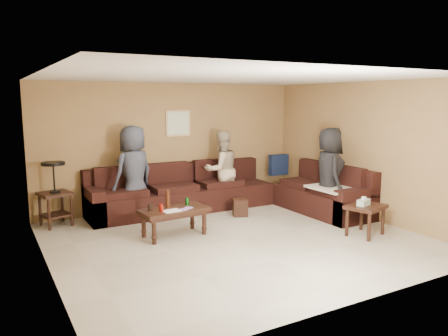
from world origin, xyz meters
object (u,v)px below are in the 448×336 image
end_table_left (55,193)px  person_left (134,172)px  waste_bin (240,207)px  person_middle (222,170)px  side_table_right (365,209)px  coffee_table (174,213)px  person_right (329,173)px  sectional_sofa (233,195)px

end_table_left → person_left: person_left is taller
waste_bin → person_middle: size_ratio=0.20×
side_table_right → person_middle: size_ratio=0.46×
coffee_table → person_right: person_right is taller
person_left → end_table_left: bearing=-31.1°
sectional_sofa → waste_bin: (-0.03, -0.33, -0.17)m
person_left → waste_bin: bearing=132.6°
coffee_table → sectional_sofa: bearing=28.7°
end_table_left → person_left: size_ratio=0.65×
side_table_right → person_left: person_left is taller
end_table_left → side_table_right: 5.22m
sectional_sofa → end_table_left: 3.24m
side_table_right → person_right: 1.24m
end_table_left → person_left: bearing=-7.7°
coffee_table → side_table_right: (2.70, -1.48, 0.05)m
coffee_table → person_left: size_ratio=0.65×
end_table_left → side_table_right: (4.26, -3.00, -0.16)m
sectional_sofa → person_middle: bearing=94.0°
coffee_table → side_table_right: coffee_table is taller
waste_bin → person_right: size_ratio=0.19×
waste_bin → person_left: size_ratio=0.19×
waste_bin → end_table_left: bearing=162.7°
waste_bin → person_middle: bearing=89.9°
end_table_left → person_right: (4.52, -1.86, 0.25)m
side_table_right → person_middle: 2.98m
coffee_table → end_table_left: size_ratio=1.00×
end_table_left → person_middle: size_ratio=0.72×
sectional_sofa → side_table_right: sectional_sofa is taller
coffee_table → side_table_right: size_ratio=1.55×
sectional_sofa → person_left: size_ratio=2.71×
person_left → person_right: 3.59m
coffee_table → person_middle: size_ratio=0.72×
end_table_left → person_middle: (3.14, -0.26, 0.19)m
sectional_sofa → coffee_table: size_ratio=4.15×
end_table_left → waste_bin: bearing=-17.3°
sectional_sofa → waste_bin: sectional_sofa is taller
person_left → coffee_table: bearing=75.8°
end_table_left → person_right: person_right is taller
coffee_table → end_table_left: bearing=135.8°
person_left → person_middle: person_left is taller
person_left → sectional_sofa: bearing=142.2°
end_table_left → person_right: 4.89m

